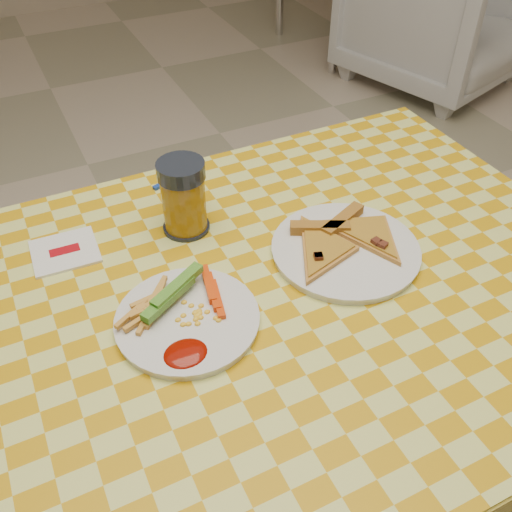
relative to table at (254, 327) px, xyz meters
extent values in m
plane|color=beige|center=(0.00, 0.00, -0.68)|extent=(8.00, 8.00, 0.00)
cylinder|color=silver|center=(0.54, 0.34, -0.33)|extent=(0.06, 0.06, 0.71)
cube|color=#4F391B|center=(0.00, 0.00, 0.05)|extent=(1.20, 0.80, 0.04)
cylinder|color=silver|center=(1.56, 2.16, -0.33)|extent=(0.06, 0.06, 0.71)
cylinder|color=silver|center=(-0.12, -0.01, 0.08)|extent=(0.29, 0.29, 0.01)
cylinder|color=silver|center=(0.20, 0.03, 0.08)|extent=(0.30, 0.30, 0.01)
cube|color=#1F5B0E|center=(-0.13, 0.03, 0.11)|extent=(0.12, 0.09, 0.02)
cube|color=#E03D09|center=(-0.06, 0.02, 0.09)|extent=(0.07, 0.09, 0.02)
ellipsoid|color=#7D0D02|center=(-0.15, -0.07, 0.09)|extent=(0.07, 0.06, 0.01)
cube|color=#A06724|center=(0.18, 0.08, 0.10)|extent=(0.11, 0.07, 0.02)
cube|color=#A06724|center=(0.22, 0.08, 0.10)|extent=(0.11, 0.06, 0.02)
cylinder|color=black|center=(-0.03, 0.22, 0.08)|extent=(0.09, 0.09, 0.01)
cylinder|color=#885D0E|center=(-0.03, 0.22, 0.13)|extent=(0.08, 0.08, 0.12)
cylinder|color=black|center=(-0.03, 0.22, 0.20)|extent=(0.09, 0.09, 0.03)
cube|color=white|center=(-0.26, 0.25, 0.08)|extent=(0.12, 0.11, 0.01)
cube|color=#A20912|center=(-0.26, 0.25, 0.08)|extent=(0.05, 0.02, 0.00)
cube|color=#153597|center=(-0.01, 0.38, 0.08)|extent=(0.09, 0.04, 0.01)
cube|color=silver|center=(0.05, 0.40, 0.08)|extent=(0.04, 0.03, 0.00)
imported|color=#4F391B|center=(2.00, 1.81, -0.25)|extent=(1.03, 1.00, 0.86)
camera|label=1|loc=(-0.29, -0.60, 0.75)|focal=40.00mm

